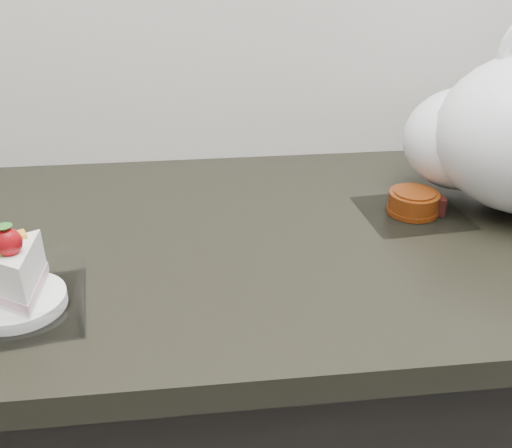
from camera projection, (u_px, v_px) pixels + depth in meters
counter at (287, 435)px, 1.09m from camera, size 2.04×0.64×0.90m
cake_tray at (16, 288)px, 0.68m from camera, size 0.17×0.17×0.12m
mooncake_wrap at (414, 204)px, 0.92m from camera, size 0.17×0.16×0.04m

